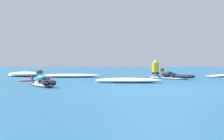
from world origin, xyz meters
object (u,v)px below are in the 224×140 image
Objects in this scene: surfer_near at (42,81)px; channel_marker_buoy at (155,68)px; drifting_surfboard at (36,80)px; surfer_far at (170,76)px.

surfer_near is 13.01m from channel_marker_buoy.
surfer_near is 3.19m from drifting_surfboard.
drifting_surfboard is at bearing -172.29° from surfer_far.
channel_marker_buoy is (1.25, 7.22, 0.27)m from surfer_far.
surfer_far is at bearing 7.71° from drifting_surfboard.
surfer_far is at bearing -99.83° from channel_marker_buoy.
surfer_far reaches higher than drifting_surfboard.
channel_marker_buoy reaches higher than drifting_surfboard.
surfer_near is 6.70m from surfer_far.
surfer_near reaches higher than drifting_surfboard.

